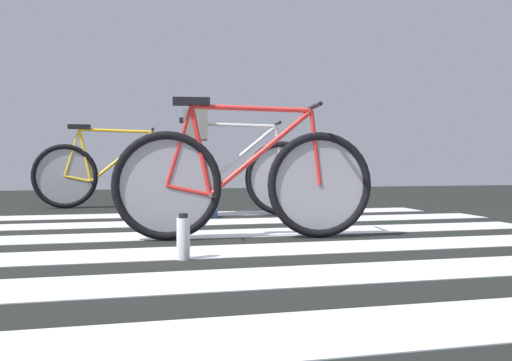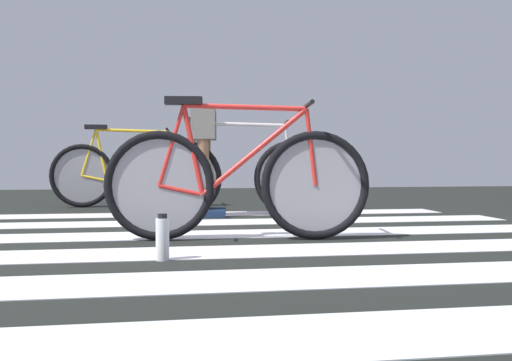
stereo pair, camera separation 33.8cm
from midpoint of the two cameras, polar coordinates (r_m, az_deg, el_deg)
ground at (r=3.69m, az=-3.35°, el=-6.19°), size 18.00×14.00×0.02m
crosswalk_markings at (r=3.49m, az=-3.29°, el=-6.44°), size 5.45×4.25×0.00m
bicycle_1_of_3 at (r=3.58m, az=0.70°, el=-0.07°), size 1.73×0.52×0.93m
bicycle_2_of_3 at (r=5.18m, az=-0.10°, el=0.55°), size 1.73×0.52×0.93m
cyclist_2_of_3 at (r=5.18m, az=-3.54°, el=3.46°), size 0.35×0.43×1.00m
bicycle_3_of_3 at (r=6.36m, az=-11.77°, el=0.76°), size 1.74×0.52×0.93m
water_bottle at (r=2.88m, az=-6.39°, el=-5.95°), size 0.07×0.07×0.24m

